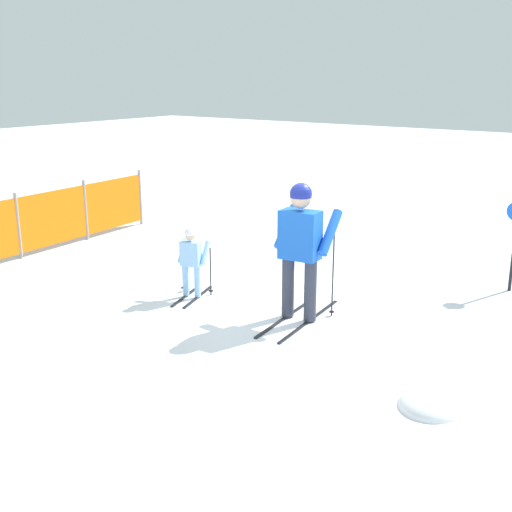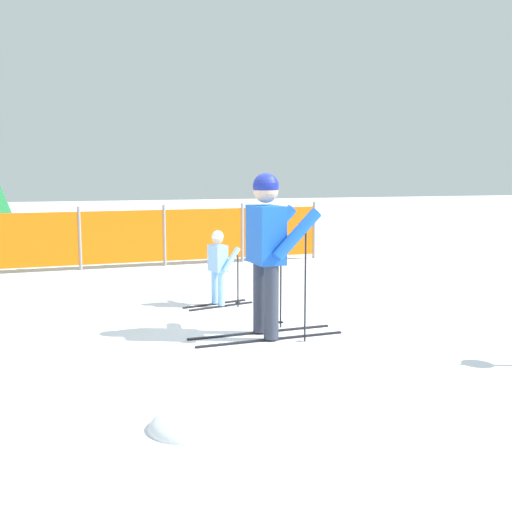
# 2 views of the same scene
# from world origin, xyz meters

# --- Properties ---
(ground_plane) EXTENTS (60.00, 60.00, 0.00)m
(ground_plane) POSITION_xyz_m (0.00, 0.00, 0.00)
(ground_plane) COLOR white
(skier_adult) EXTENTS (1.76, 0.82, 1.83)m
(skier_adult) POSITION_xyz_m (0.10, -0.21, 1.10)
(skier_adult) COLOR black
(skier_adult) RESTS_ON ground_plane
(skier_child) EXTENTS (1.00, 0.56, 1.04)m
(skier_child) POSITION_xyz_m (-0.09, 1.52, 0.60)
(skier_child) COLOR black
(skier_child) RESTS_ON ground_plane
(snow_mound) EXTENTS (0.74, 0.63, 0.30)m
(snow_mound) POSITION_xyz_m (-1.11, -2.52, 0.00)
(snow_mound) COLOR white
(snow_mound) RESTS_ON ground_plane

